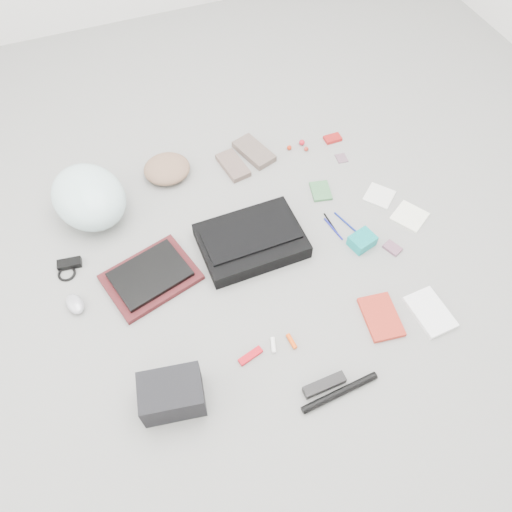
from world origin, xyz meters
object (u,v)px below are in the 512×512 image
object	(u,v)px
book_red	(381,317)
accordion_wallet	(362,241)
camera_bag	(172,394)
bike_helmet	(89,197)
messenger_bag	(251,241)
laptop	(150,274)

from	to	relation	value
book_red	accordion_wallet	xyz separation A→B (m)	(0.10, 0.34, 0.02)
accordion_wallet	camera_bag	bearing A→B (deg)	-173.87
bike_helmet	book_red	bearing A→B (deg)	-64.14
camera_bag	messenger_bag	bearing A→B (deg)	56.72
laptop	book_red	bearing A→B (deg)	-48.09
laptop	bike_helmet	distance (m)	0.46
camera_bag	accordion_wallet	distance (m)	1.01
laptop	bike_helmet	world-z (taller)	bike_helmet
messenger_bag	laptop	distance (m)	0.44
bike_helmet	book_red	xyz separation A→B (m)	(0.93, -0.93, -0.10)
camera_bag	book_red	distance (m)	0.84
accordion_wallet	laptop	bearing A→B (deg)	154.68
laptop	camera_bag	size ratio (longest dim) A/B	1.36
book_red	messenger_bag	bearing A→B (deg)	131.98
messenger_bag	book_red	world-z (taller)	messenger_bag
messenger_bag	book_red	distance (m)	0.61
laptop	accordion_wallet	xyz separation A→B (m)	(0.89, -0.16, -0.01)
camera_bag	book_red	xyz separation A→B (m)	(0.84, 0.02, -0.06)
laptop	accordion_wallet	bearing A→B (deg)	-25.75
laptop	camera_bag	xyz separation A→B (m)	(-0.05, -0.52, 0.04)
bike_helmet	book_red	world-z (taller)	bike_helmet
bike_helmet	laptop	bearing A→B (deg)	-90.42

